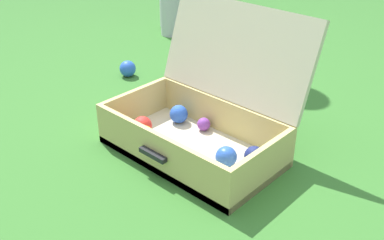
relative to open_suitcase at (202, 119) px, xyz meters
The scene contains 3 objects.
ground_plane 0.12m from the open_suitcase, 140.07° to the right, with size 16.00×16.00×0.00m, color #336B28.
open_suitcase is the anchor object (origin of this frame).
stray_ball_on_grass 0.73m from the open_suitcase, 161.00° to the left, with size 0.08×0.08×0.08m, color blue.
Camera 1 is at (0.93, -1.02, 0.87)m, focal length 42.65 mm.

